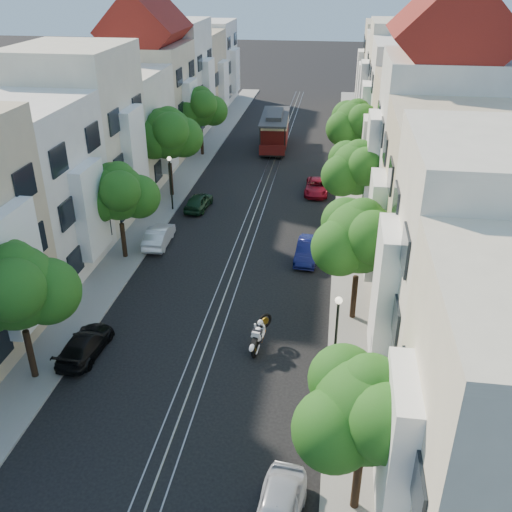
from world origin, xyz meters
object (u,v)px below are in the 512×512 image
at_px(tree_e_d, 356,124).
at_px(parked_car_w_near, 85,344).
at_px(tree_e_c, 357,170).
at_px(parked_car_e_near, 278,512).
at_px(tree_w_c, 168,135).
at_px(parked_car_w_far, 199,202).
at_px(parked_car_e_far, 317,187).
at_px(lamp_west, 170,175).
at_px(parked_car_e_mid, 308,250).
at_px(tree_e_b, 361,239).
at_px(tree_w_a, 17,289).
at_px(cable_car, 275,128).
at_px(parked_car_w_mid, 159,236).
at_px(tree_w_b, 119,194).
at_px(lamp_east, 337,325).
at_px(tree_w_d, 201,108).
at_px(sportbike_rider, 259,334).
at_px(tree_e_a, 367,413).

xyz_separation_m(tree_e_d, parked_car_w_near, (-12.86, -26.98, -4.29)).
bearing_deg(tree_e_c, parked_car_w_near, -128.84).
bearing_deg(parked_car_e_near, tree_w_c, 117.76).
bearing_deg(tree_e_c, parked_car_w_far, 167.32).
height_order(parked_car_e_far, parked_car_w_far, parked_car_w_far).
xyz_separation_m(tree_w_c, parked_car_e_far, (11.54, 2.27, -4.51)).
relative_size(lamp_west, parked_car_e_mid, 1.09).
height_order(tree_w_c, parked_car_e_mid, tree_w_c).
relative_size(tree_e_b, tree_w_a, 1.00).
bearing_deg(cable_car, parked_car_e_near, -86.36).
xyz_separation_m(parked_car_w_near, parked_car_w_far, (1.20, 18.60, 0.04)).
distance_m(parked_car_e_near, parked_car_w_near, 13.05).
height_order(tree_e_b, parked_car_e_far, tree_e_b).
bearing_deg(parked_car_w_far, parked_car_w_mid, 84.58).
height_order(tree_w_c, parked_car_e_near, tree_w_c).
bearing_deg(cable_car, tree_e_c, -71.58).
height_order(tree_w_b, lamp_east, tree_w_b).
distance_m(parked_car_e_mid, parked_car_w_near, 15.22).
relative_size(tree_e_d, parked_car_e_far, 1.70).
xyz_separation_m(lamp_east, parked_car_w_mid, (-11.90, 12.20, -2.21)).
height_order(lamp_east, parked_car_w_near, lamp_east).
xyz_separation_m(tree_w_d, parked_car_w_far, (2.74, -13.38, -3.98)).
bearing_deg(tree_e_d, sportbike_rider, -100.29).
bearing_deg(tree_e_a, tree_e_c, 90.00).
xyz_separation_m(lamp_west, parked_car_w_far, (1.90, 0.60, -2.23)).
height_order(sportbike_rider, parked_car_e_near, sportbike_rider).
height_order(tree_w_a, tree_w_d, tree_w_a).
xyz_separation_m(tree_w_d, parked_car_w_mid, (1.54, -19.78, -3.96)).
relative_size(parked_car_e_mid, parked_car_e_far, 0.95).
height_order(tree_w_a, lamp_east, tree_w_a).
relative_size(tree_w_b, tree_w_d, 0.96).
bearing_deg(parked_car_w_mid, tree_e_d, -132.85).
distance_m(parked_car_e_near, parked_car_e_far, 31.35).
bearing_deg(parked_car_e_mid, lamp_east, -76.62).
distance_m(tree_w_a, tree_w_c, 23.00).
bearing_deg(lamp_east, parked_car_e_near, -101.61).
bearing_deg(parked_car_w_mid, cable_car, -104.06).
bearing_deg(parked_car_w_near, tree_e_b, -156.37).
height_order(parked_car_e_mid, parked_car_w_far, parked_car_e_mid).
bearing_deg(sportbike_rider, parked_car_w_near, -156.64).
bearing_deg(tree_w_c, tree_w_a, -90.00).
distance_m(tree_e_b, tree_w_c, 21.53).
distance_m(tree_e_c, parked_car_e_far, 8.80).
xyz_separation_m(tree_w_d, parked_car_w_near, (1.54, -31.98, -4.02)).
height_order(tree_w_c, parked_car_w_far, tree_w_c).
distance_m(tree_w_b, parked_car_e_mid, 12.23).
relative_size(tree_e_b, tree_e_c, 1.03).
relative_size(tree_w_d, lamp_east, 1.57).
bearing_deg(sportbike_rider, parked_car_e_near, -66.08).
xyz_separation_m(tree_e_c, tree_w_c, (-14.40, 5.00, 0.47)).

